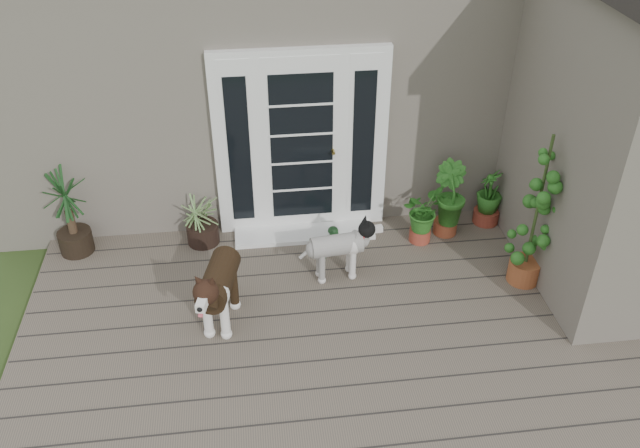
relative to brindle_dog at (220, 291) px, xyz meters
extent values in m
cube|color=#6B5B4C|center=(1.14, -0.64, -0.44)|extent=(6.20, 4.60, 0.12)
cube|color=#665E54|center=(1.14, 3.61, 1.05)|extent=(7.40, 4.00, 3.10)
cube|color=#665E54|center=(4.04, 0.46, 1.05)|extent=(1.60, 2.40, 3.10)
cube|color=white|center=(0.94, 1.56, 0.69)|extent=(1.90, 0.14, 2.15)
cube|color=white|center=(0.94, 1.36, -0.36)|extent=(1.60, 0.40, 0.05)
imported|color=#234C15|center=(2.24, 1.09, -0.09)|extent=(0.63, 0.63, 0.58)
imported|color=#265217|center=(2.57, 1.21, -0.05)|extent=(0.59, 0.59, 0.67)
imported|color=#245117|center=(3.11, 1.36, -0.11)|extent=(0.47, 0.47, 0.55)
camera|label=1|loc=(0.35, -4.91, 4.08)|focal=37.40mm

